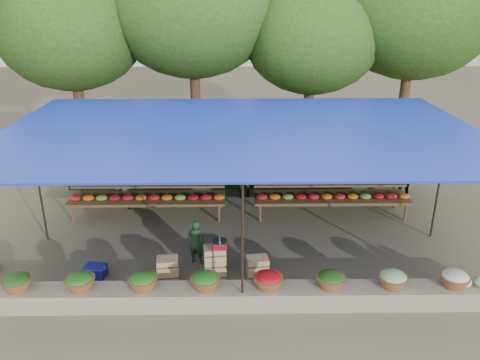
{
  "coord_description": "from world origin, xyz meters",
  "views": [
    {
      "loc": [
        -0.15,
        -10.35,
        5.67
      ],
      "look_at": [
        -0.0,
        0.2,
        1.47
      ],
      "focal_mm": 35.0,
      "sensor_mm": 36.0,
      "label": 1
    }
  ],
  "objects_px": {
    "crate_counter": "(214,266)",
    "vendor_seated": "(196,242)",
    "weighing_scale": "(220,244)",
    "blue_crate_front": "(96,271)"
  },
  "relations": [
    {
      "from": "crate_counter",
      "to": "vendor_seated",
      "type": "bearing_deg",
      "value": 121.27
    },
    {
      "from": "vendor_seated",
      "to": "crate_counter",
      "type": "bearing_deg",
      "value": 138.31
    },
    {
      "from": "weighing_scale",
      "to": "vendor_seated",
      "type": "relative_size",
      "value": 0.34
    },
    {
      "from": "vendor_seated",
      "to": "blue_crate_front",
      "type": "distance_m",
      "value": 2.24
    },
    {
      "from": "crate_counter",
      "to": "blue_crate_front",
      "type": "height_order",
      "value": "crate_counter"
    },
    {
      "from": "crate_counter",
      "to": "vendor_seated",
      "type": "height_order",
      "value": "vendor_seated"
    },
    {
      "from": "crate_counter",
      "to": "vendor_seated",
      "type": "distance_m",
      "value": 0.82
    },
    {
      "from": "vendor_seated",
      "to": "blue_crate_front",
      "type": "bearing_deg",
      "value": 31.25
    },
    {
      "from": "crate_counter",
      "to": "weighing_scale",
      "type": "xyz_separation_m",
      "value": [
        0.14,
        0.0,
        0.54
      ]
    },
    {
      "from": "weighing_scale",
      "to": "blue_crate_front",
      "type": "height_order",
      "value": "weighing_scale"
    }
  ]
}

